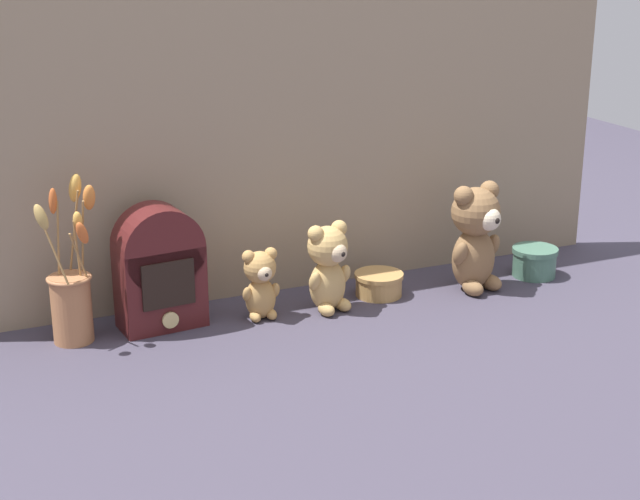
{
  "coord_description": "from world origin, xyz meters",
  "views": [
    {
      "loc": [
        -0.82,
        -1.85,
        0.82
      ],
      "look_at": [
        0.0,
        0.02,
        0.14
      ],
      "focal_mm": 55.0,
      "sensor_mm": 36.0,
      "label": 1
    }
  ],
  "objects_px": {
    "vintage_radio": "(159,267)",
    "teddy_bear_medium": "(328,265)",
    "teddy_bear_small": "(261,283)",
    "flower_vase": "(72,294)",
    "decorative_tin_short": "(533,261)",
    "teddy_bear_large": "(476,235)",
    "decorative_tin_tall": "(379,284)"
  },
  "relations": [
    {
      "from": "flower_vase",
      "to": "teddy_bear_small",
      "type": "bearing_deg",
      "value": -5.87
    },
    {
      "from": "teddy_bear_large",
      "to": "vintage_radio",
      "type": "height_order",
      "value": "vintage_radio"
    },
    {
      "from": "flower_vase",
      "to": "vintage_radio",
      "type": "height_order",
      "value": "flower_vase"
    },
    {
      "from": "vintage_radio",
      "to": "decorative_tin_short",
      "type": "bearing_deg",
      "value": -3.39
    },
    {
      "from": "flower_vase",
      "to": "decorative_tin_short",
      "type": "relative_size",
      "value": 3.13
    },
    {
      "from": "teddy_bear_medium",
      "to": "flower_vase",
      "type": "relative_size",
      "value": 0.59
    },
    {
      "from": "vintage_radio",
      "to": "teddy_bear_medium",
      "type": "bearing_deg",
      "value": -9.63
    },
    {
      "from": "vintage_radio",
      "to": "decorative_tin_short",
      "type": "relative_size",
      "value": 2.42
    },
    {
      "from": "teddy_bear_medium",
      "to": "vintage_radio",
      "type": "xyz_separation_m",
      "value": [
        -0.36,
        0.06,
        0.03
      ]
    },
    {
      "from": "decorative_tin_tall",
      "to": "teddy_bear_small",
      "type": "bearing_deg",
      "value": -175.85
    },
    {
      "from": "flower_vase",
      "to": "teddy_bear_medium",
      "type": "bearing_deg",
      "value": -5.88
    },
    {
      "from": "teddy_bear_small",
      "to": "decorative_tin_tall",
      "type": "height_order",
      "value": "teddy_bear_small"
    },
    {
      "from": "teddy_bear_large",
      "to": "teddy_bear_medium",
      "type": "xyz_separation_m",
      "value": [
        -0.37,
        0.02,
        -0.03
      ]
    },
    {
      "from": "flower_vase",
      "to": "decorative_tin_short",
      "type": "bearing_deg",
      "value": -2.56
    },
    {
      "from": "teddy_bear_large",
      "to": "flower_vase",
      "type": "xyz_separation_m",
      "value": [
        -0.91,
        0.07,
        -0.03
      ]
    },
    {
      "from": "teddy_bear_large",
      "to": "teddy_bear_small",
      "type": "bearing_deg",
      "value": 176.48
    },
    {
      "from": "flower_vase",
      "to": "decorative_tin_tall",
      "type": "height_order",
      "value": "flower_vase"
    },
    {
      "from": "teddy_bear_small",
      "to": "teddy_bear_large",
      "type": "bearing_deg",
      "value": -3.52
    },
    {
      "from": "flower_vase",
      "to": "decorative_tin_tall",
      "type": "relative_size",
      "value": 3.05
    },
    {
      "from": "flower_vase",
      "to": "decorative_tin_short",
      "type": "xyz_separation_m",
      "value": [
        1.1,
        -0.05,
        -0.07
      ]
    },
    {
      "from": "teddy_bear_small",
      "to": "decorative_tin_tall",
      "type": "bearing_deg",
      "value": 4.15
    },
    {
      "from": "teddy_bear_large",
      "to": "flower_vase",
      "type": "distance_m",
      "value": 0.92
    },
    {
      "from": "teddy_bear_large",
      "to": "decorative_tin_short",
      "type": "distance_m",
      "value": 0.21
    },
    {
      "from": "teddy_bear_medium",
      "to": "vintage_radio",
      "type": "relative_size",
      "value": 0.76
    },
    {
      "from": "teddy_bear_large",
      "to": "decorative_tin_tall",
      "type": "distance_m",
      "value": 0.25
    },
    {
      "from": "teddy_bear_small",
      "to": "decorative_tin_short",
      "type": "relative_size",
      "value": 1.44
    },
    {
      "from": "teddy_bear_small",
      "to": "vintage_radio",
      "type": "distance_m",
      "value": 0.22
    },
    {
      "from": "flower_vase",
      "to": "decorative_tin_tall",
      "type": "distance_m",
      "value": 0.7
    },
    {
      "from": "teddy_bear_small",
      "to": "decorative_tin_short",
      "type": "distance_m",
      "value": 0.7
    },
    {
      "from": "vintage_radio",
      "to": "flower_vase",
      "type": "bearing_deg",
      "value": -178.45
    },
    {
      "from": "teddy_bear_large",
      "to": "teddy_bear_small",
      "type": "relative_size",
      "value": 1.61
    },
    {
      "from": "teddy_bear_small",
      "to": "flower_vase",
      "type": "xyz_separation_m",
      "value": [
        -0.39,
        0.04,
        0.02
      ]
    }
  ]
}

